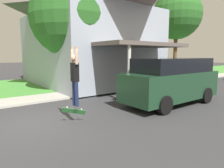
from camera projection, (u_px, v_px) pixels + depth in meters
The scene contains 9 objects.
ground_plane at pixel (35, 122), 6.92m from camera, with size 120.00×120.00×0.00m, color #333335.
lawn at pixel (80, 82), 16.81m from camera, with size 10.00×80.00×0.08m.
sidewalk at pixel (112, 89), 13.33m from camera, with size 1.80×80.00×0.10m.
house at pixel (87, 32), 16.01m from camera, with size 13.04×8.41×7.83m.
lawn_tree_near at pixel (70, 18), 12.09m from camera, with size 4.80×4.80×6.88m.
lawn_tree_far at pixel (177, 15), 19.35m from camera, with size 4.71×4.71×8.45m.
suv_parked at pixel (172, 80), 9.34m from camera, with size 2.05×5.06×2.17m.
skateboarder at pixel (75, 76), 6.60m from camera, with size 0.41×0.23×1.96m.
skateboard at pixel (74, 111), 6.87m from camera, with size 0.40×0.74×0.36m.
Camera 1 is at (6.92, -1.86, 2.32)m, focal length 32.00 mm.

